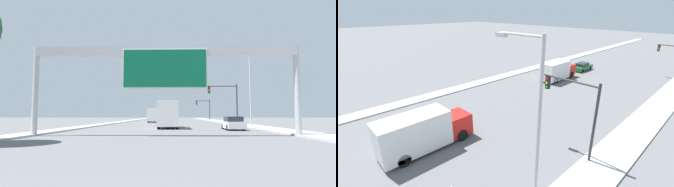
% 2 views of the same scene
% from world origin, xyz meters
% --- Properties ---
extents(sidewalk_right, '(3.00, 120.00, 0.15)m').
position_xyz_m(sidewalk_right, '(11.25, 60.00, 0.07)').
color(sidewalk_right, '#B2B2B2').
rests_on(sidewalk_right, ground).
extents(median_strip_left, '(2.00, 120.00, 0.15)m').
position_xyz_m(median_strip_left, '(-10.75, 60.00, 0.07)').
color(median_strip_left, '#B2B2B2').
rests_on(median_strip_left, ground).
extents(sign_gantry, '(20.33, 0.73, 6.80)m').
position_xyz_m(sign_gantry, '(0.00, 17.91, 5.55)').
color(sign_gantry, '#B2B2B7').
rests_on(sign_gantry, ground).
extents(car_mid_right, '(1.84, 4.39, 1.42)m').
position_xyz_m(car_mid_right, '(7.00, 26.48, 0.67)').
color(car_mid_right, silver).
rests_on(car_mid_right, ground).
extents(car_near_left, '(1.81, 4.76, 1.43)m').
position_xyz_m(car_near_left, '(-3.50, 62.55, 0.68)').
color(car_near_left, '#1E662D').
rests_on(car_near_left, ground).
extents(truck_box_primary, '(2.43, 7.05, 3.02)m').
position_xyz_m(truck_box_primary, '(-3.50, 54.17, 1.54)').
color(truck_box_primary, red).
rests_on(truck_box_primary, ground).
extents(truck_box_secondary, '(2.37, 7.57, 3.19)m').
position_xyz_m(truck_box_secondary, '(0.00, 29.87, 1.62)').
color(truck_box_secondary, red).
rests_on(truck_box_secondary, ground).
extents(traffic_light_near_intersection, '(4.66, 0.32, 6.25)m').
position_xyz_m(traffic_light_near_intersection, '(8.78, 38.00, 4.23)').
color(traffic_light_near_intersection, '#2D2D30').
rests_on(traffic_light_near_intersection, ground).
extents(traffic_light_mid_block, '(3.85, 0.32, 5.61)m').
position_xyz_m(traffic_light_mid_block, '(8.99, 68.00, 3.77)').
color(traffic_light_mid_block, '#2D2D30').
rests_on(traffic_light_mid_block, ground).
extents(street_lamp_right, '(2.94, 0.28, 9.97)m').
position_xyz_m(street_lamp_right, '(10.01, 31.32, 5.84)').
color(street_lamp_right, '#B2B2B7').
rests_on(street_lamp_right, ground).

